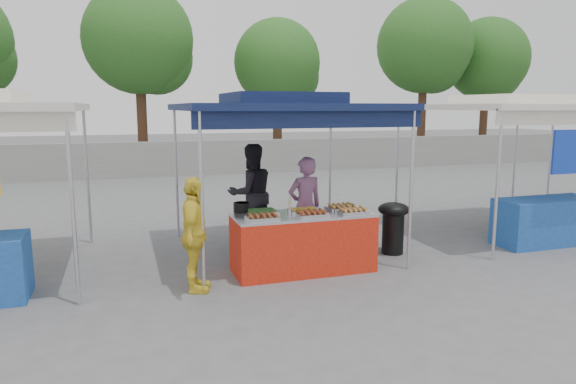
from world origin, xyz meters
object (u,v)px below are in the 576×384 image
object	(u,v)px
wok_burner	(393,223)
customer_person	(194,235)
cooking_pot	(242,207)
vendor_table	(303,242)
helper_man	(251,194)
vendor_woman	(305,207)

from	to	relation	value
wok_burner	customer_person	size ratio (longest dim) A/B	0.57
cooking_pot	vendor_table	bearing A→B (deg)	-24.43
wok_burner	helper_man	size ratio (longest dim) A/B	0.49
vendor_table	cooking_pot	distance (m)	1.02
helper_man	customer_person	world-z (taller)	helper_man
vendor_table	vendor_woman	distance (m)	0.86
vendor_table	vendor_woman	bearing A→B (deg)	68.09
cooking_pot	customer_person	world-z (taller)	customer_person
cooking_pot	wok_burner	distance (m)	2.54
vendor_woman	helper_man	distance (m)	1.24
vendor_table	vendor_woman	size ratio (longest dim) A/B	1.26
vendor_table	cooking_pot	xyz separation A→B (m)	(-0.81, 0.37, 0.49)
vendor_woman	cooking_pot	bearing A→B (deg)	10.00
cooking_pot	helper_man	world-z (taller)	helper_man
vendor_woman	customer_person	xyz separation A→B (m)	(-1.88, -1.07, -0.05)
vendor_table	customer_person	distance (m)	1.67
cooking_pot	customer_person	bearing A→B (deg)	-137.22
vendor_woman	helper_man	size ratio (longest dim) A/B	0.92
wok_burner	vendor_woman	size ratio (longest dim) A/B	0.53
vendor_woman	helper_man	bearing A→B (deg)	-68.32
vendor_table	wok_burner	distance (m)	1.74
helper_man	cooking_pot	bearing A→B (deg)	62.11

